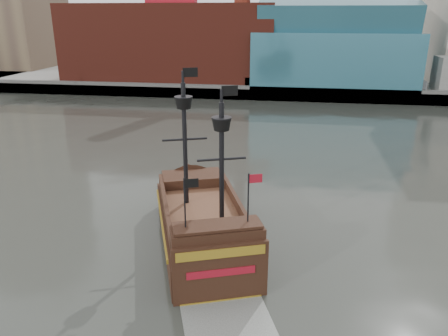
# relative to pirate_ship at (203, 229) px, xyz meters

# --- Properties ---
(ground) EXTENTS (400.00, 400.00, 0.00)m
(ground) POSITION_rel_pirate_ship_xyz_m (2.71, -8.60, -1.17)
(ground) COLOR #2D2F2A
(ground) RESTS_ON ground
(promenade_far) EXTENTS (220.00, 60.00, 2.00)m
(promenade_far) POSITION_rel_pirate_ship_xyz_m (2.71, 83.40, -0.17)
(promenade_far) COLOR slate
(promenade_far) RESTS_ON ground
(seawall) EXTENTS (220.00, 1.00, 2.60)m
(seawall) POSITION_rel_pirate_ship_xyz_m (2.71, 53.90, 0.13)
(seawall) COLOR #4C4C49
(seawall) RESTS_ON ground
(pirate_ship) EXTENTS (10.81, 17.96, 12.92)m
(pirate_ship) POSITION_rel_pirate_ship_xyz_m (0.00, 0.00, 0.00)
(pirate_ship) COLOR black
(pirate_ship) RESTS_ON ground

